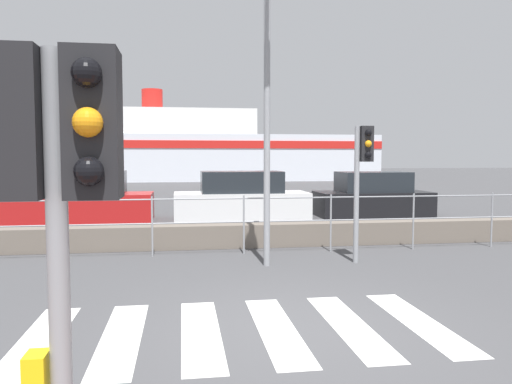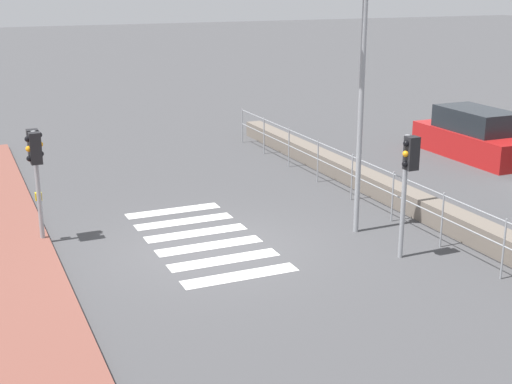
{
  "view_description": "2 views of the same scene",
  "coord_description": "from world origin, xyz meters",
  "views": [
    {
      "loc": [
        -1.28,
        -5.71,
        2.05
      ],
      "look_at": [
        -0.13,
        2.0,
        1.5
      ],
      "focal_mm": 35.0,
      "sensor_mm": 36.0,
      "label": 1
    },
    {
      "loc": [
        13.7,
        -4.91,
        5.64
      ],
      "look_at": [
        0.1,
        1.0,
        1.2
      ],
      "focal_mm": 50.0,
      "sensor_mm": 36.0,
      "label": 2
    }
  ],
  "objects": [
    {
      "name": "parked_car_red",
      "position": [
        -4.45,
        10.8,
        0.68
      ],
      "size": [
        4.44,
        1.71,
        1.6
      ],
      "color": "#B21919",
      "rests_on": "ground_plane"
    },
    {
      "name": "ferry_boat",
      "position": [
        -0.76,
        38.96,
        2.59
      ],
      "size": [
        31.4,
        7.78,
        7.9
      ],
      "color": "silver",
      "rests_on": "ground_plane"
    },
    {
      "name": "crosswalk",
      "position": [
        -0.63,
        0.0,
        0.0
      ],
      "size": [
        4.95,
        2.4,
        0.01
      ],
      "color": "silver",
      "rests_on": "ground_plane"
    },
    {
      "name": "ground_plane",
      "position": [
        0.0,
        0.0,
        0.0
      ],
      "size": [
        160.0,
        160.0,
        0.0
      ],
      "primitive_type": "plane",
      "color": "#424244"
    },
    {
      "name": "traffic_light_near",
      "position": [
        -1.85,
        -3.33,
        1.98
      ],
      "size": [
        0.58,
        0.41,
        2.54
      ],
      "color": "gray",
      "rests_on": "ground_plane"
    },
    {
      "name": "harbor_fence",
      "position": [
        0.0,
        4.63,
        0.81
      ],
      "size": [
        18.98,
        0.04,
        1.24
      ],
      "color": "gray",
      "rests_on": "ground_plane"
    },
    {
      "name": "parked_car_black",
      "position": [
        5.29,
        10.8,
        0.65
      ],
      "size": [
        3.92,
        1.72,
        1.53
      ],
      "color": "black",
      "rests_on": "ground_plane"
    },
    {
      "name": "parked_car_white",
      "position": [
        0.69,
        10.8,
        0.67
      ],
      "size": [
        4.45,
        1.7,
        1.57
      ],
      "color": "silver",
      "rests_on": "ground_plane"
    },
    {
      "name": "traffic_light_far",
      "position": [
        2.16,
        3.46,
        1.94
      ],
      "size": [
        0.34,
        0.32,
        2.64
      ],
      "color": "gray",
      "rests_on": "ground_plane"
    },
    {
      "name": "seawall",
      "position": [
        0.0,
        5.5,
        0.26
      ],
      "size": [
        21.05,
        0.55,
        0.52
      ],
      "color": "#6B6056",
      "rests_on": "ground_plane"
    },
    {
      "name": "streetlamp",
      "position": [
        0.29,
        3.22,
        3.65
      ],
      "size": [
        0.32,
        1.23,
        5.84
      ],
      "color": "gray",
      "rests_on": "ground_plane"
    }
  ]
}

